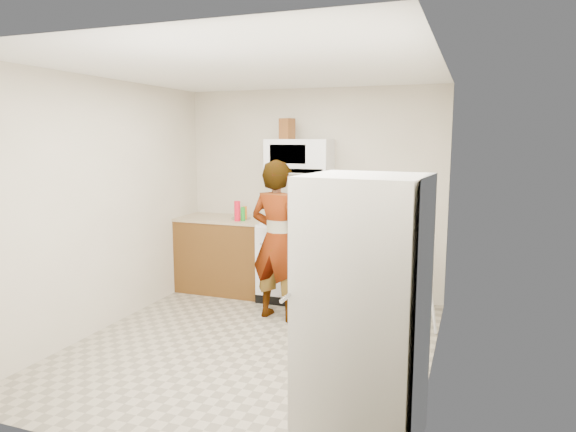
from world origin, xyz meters
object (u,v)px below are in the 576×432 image
at_px(gas_range, 295,259).
at_px(microwave, 299,156).
at_px(kettle, 373,215).
at_px(fridge, 364,313).
at_px(person, 277,240).
at_px(saucepan, 280,213).

xyz_separation_m(gas_range, microwave, (0.00, 0.13, 1.21)).
bearing_deg(kettle, fridge, -72.71).
distance_m(person, saucepan, 0.86).
distance_m(microwave, fridge, 3.20).
relative_size(microwave, person, 0.45).
height_order(person, fridge, fridge).
bearing_deg(kettle, saucepan, -169.20).
distance_m(person, fridge, 2.34).
relative_size(gas_range, kettle, 5.51).
bearing_deg(saucepan, microwave, 10.29).
height_order(gas_range, person, person).
distance_m(person, kettle, 1.22).
bearing_deg(gas_range, person, -86.26).
bearing_deg(gas_range, fridge, -62.59).
bearing_deg(microwave, person, -86.83).
relative_size(fridge, saucepan, 7.14).
bearing_deg(person, fridge, 134.17).
bearing_deg(fridge, person, 129.54).
distance_m(microwave, kettle, 1.11).
height_order(microwave, fridge, microwave).
xyz_separation_m(gas_range, fridge, (1.37, -2.64, 0.36)).
bearing_deg(microwave, gas_range, -90.00).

